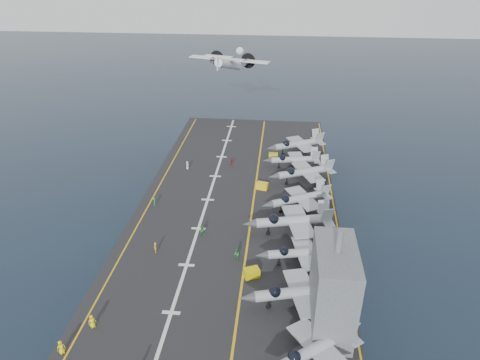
# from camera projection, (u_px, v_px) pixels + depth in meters

# --- Properties ---
(ground) EXTENTS (500.00, 500.00, 0.00)m
(ground) POSITION_uv_depth(u_px,v_px,m) (238.00, 244.00, 88.57)
(ground) COLOR #142135
(ground) RESTS_ON ground
(hull) EXTENTS (36.00, 90.00, 10.00)m
(hull) POSITION_uv_depth(u_px,v_px,m) (238.00, 224.00, 86.21)
(hull) COLOR #56595E
(hull) RESTS_ON ground
(flight_deck) EXTENTS (38.00, 92.00, 0.40)m
(flight_deck) POSITION_uv_depth(u_px,v_px,m) (238.00, 202.00, 83.75)
(flight_deck) COLOR black
(flight_deck) RESTS_ON hull
(foul_line) EXTENTS (0.35, 90.00, 0.02)m
(foul_line) POSITION_uv_depth(u_px,v_px,m) (253.00, 202.00, 83.38)
(foul_line) COLOR gold
(foul_line) RESTS_ON flight_deck
(landing_centerline) EXTENTS (0.50, 90.00, 0.02)m
(landing_centerline) POSITION_uv_depth(u_px,v_px,m) (208.00, 200.00, 84.17)
(landing_centerline) COLOR silver
(landing_centerline) RESTS_ON flight_deck
(deck_edge_port) EXTENTS (0.25, 90.00, 0.02)m
(deck_edge_port) POSITION_uv_depth(u_px,v_px,m) (153.00, 197.00, 85.12)
(deck_edge_port) COLOR gold
(deck_edge_port) RESTS_ON flight_deck
(deck_edge_stbd) EXTENTS (0.25, 90.00, 0.02)m
(deck_edge_stbd) POSITION_uv_depth(u_px,v_px,m) (334.00, 206.00, 82.03)
(deck_edge_stbd) COLOR gold
(deck_edge_stbd) RESTS_ON flight_deck
(island_superstructure) EXTENTS (5.00, 10.00, 15.00)m
(island_superstructure) POSITION_uv_depth(u_px,v_px,m) (334.00, 281.00, 52.49)
(island_superstructure) COLOR #56595E
(island_superstructure) RESTS_ON flight_deck
(fighter_jet_0) EXTENTS (15.94, 15.01, 4.61)m
(fighter_jet_0) POSITION_uv_depth(u_px,v_px,m) (314.00, 348.00, 49.85)
(fighter_jet_0) COLOR #90979F
(fighter_jet_0) RESTS_ON flight_deck
(fighter_jet_1) EXTENTS (16.15, 12.76, 4.94)m
(fighter_jet_1) POSITION_uv_depth(u_px,v_px,m) (297.00, 291.00, 58.01)
(fighter_jet_1) COLOR #969EA5
(fighter_jet_1) RESTS_ON flight_deck
(fighter_jet_2) EXTENTS (14.28, 10.95, 4.46)m
(fighter_jet_2) POSITION_uv_depth(u_px,v_px,m) (302.00, 252.00, 65.97)
(fighter_jet_2) COLOR gray
(fighter_jet_2) RESTS_ON flight_deck
(fighter_jet_3) EXTENTS (17.36, 13.49, 5.36)m
(fighter_jet_3) POSITION_uv_depth(u_px,v_px,m) (293.00, 220.00, 73.02)
(fighter_jet_3) COLOR #8F969E
(fighter_jet_3) RESTS_ON flight_deck
(fighter_jet_4) EXTENTS (16.36, 14.35, 4.76)m
(fighter_jet_4) POSITION_uv_depth(u_px,v_px,m) (300.00, 198.00, 80.16)
(fighter_jet_4) COLOR #A1A9B2
(fighter_jet_4) RESTS_ON flight_deck
(fighter_jet_5) EXTENTS (16.99, 14.53, 4.98)m
(fighter_jet_5) POSITION_uv_depth(u_px,v_px,m) (305.00, 171.00, 89.62)
(fighter_jet_5) COLOR #9DA6AE
(fighter_jet_5) RESTS_ON flight_deck
(fighter_jet_6) EXTENTS (14.05, 10.66, 4.42)m
(fighter_jet_6) POSITION_uv_depth(u_px,v_px,m) (295.00, 159.00, 95.55)
(fighter_jet_6) COLOR gray
(fighter_jet_6) RESTS_ON flight_deck
(fighter_jet_7) EXTENTS (17.26, 15.03, 5.03)m
(fighter_jet_7) POSITION_uv_depth(u_px,v_px,m) (298.00, 143.00, 102.51)
(fighter_jet_7) COLOR #9AA2AA
(fighter_jet_7) RESTS_ON flight_deck
(tow_cart_a) EXTENTS (2.69, 2.28, 1.37)m
(tow_cart_a) POSITION_uv_depth(u_px,v_px,m) (252.00, 273.00, 64.03)
(tow_cart_a) COLOR #CFBC08
(tow_cart_a) RESTS_ON flight_deck
(tow_cart_b) EXTENTS (2.53, 1.94, 1.36)m
(tow_cart_b) POSITION_uv_depth(u_px,v_px,m) (262.00, 186.00, 87.76)
(tow_cart_b) COLOR yellow
(tow_cart_b) RESTS_ON flight_deck
(tow_cart_c) EXTENTS (2.16, 1.43, 1.28)m
(tow_cart_c) POSITION_uv_depth(u_px,v_px,m) (273.00, 156.00, 100.77)
(tow_cart_c) COLOR gold
(tow_cart_c) RESTS_ON flight_deck
(crew_0) EXTENTS (1.40, 1.34, 1.95)m
(crew_0) POSITION_uv_depth(u_px,v_px,m) (92.00, 321.00, 55.26)
(crew_0) COLOR yellow
(crew_0) RESTS_ON flight_deck
(crew_1) EXTENTS (0.96, 1.25, 1.87)m
(crew_1) POSITION_uv_depth(u_px,v_px,m) (155.00, 248.00, 69.06)
(crew_1) COLOR gold
(crew_1) RESTS_ON flight_deck
(crew_2) EXTENTS (1.21, 0.93, 1.81)m
(crew_2) POSITION_uv_depth(u_px,v_px,m) (202.00, 230.00, 73.35)
(crew_2) COLOR #268C33
(crew_2) RESTS_ON flight_deck
(crew_3) EXTENTS (0.87, 1.11, 1.64)m
(crew_3) POSITION_uv_depth(u_px,v_px,m) (154.00, 202.00, 81.97)
(crew_3) COLOR #28822D
(crew_3) RESTS_ON flight_deck
(crew_4) EXTENTS (0.83, 1.23, 2.02)m
(crew_4) POSITION_uv_depth(u_px,v_px,m) (231.00, 162.00, 96.81)
(crew_4) COLOR #A52515
(crew_4) RESTS_ON flight_deck
(crew_5) EXTENTS (0.82, 1.17, 1.88)m
(crew_5) POSITION_uv_depth(u_px,v_px,m) (187.00, 165.00, 95.61)
(crew_5) COLOR silver
(crew_5) RESTS_ON flight_deck
(crew_7) EXTENTS (1.22, 1.36, 1.90)m
(crew_7) POSITION_uv_depth(u_px,v_px,m) (237.00, 254.00, 67.52)
(crew_7) COLOR #268C33
(crew_7) RESTS_ON flight_deck
(transport_plane) EXTENTS (27.20, 21.94, 5.61)m
(transport_plane) POSITION_uv_depth(u_px,v_px,m) (229.00, 64.00, 121.28)
(transport_plane) COLOR white
(crew_8) EXTENTS (1.40, 1.34, 1.95)m
(crew_8) POSITION_uv_depth(u_px,v_px,m) (61.00, 347.00, 51.63)
(crew_8) COLOR yellow
(crew_8) RESTS_ON flight_deck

